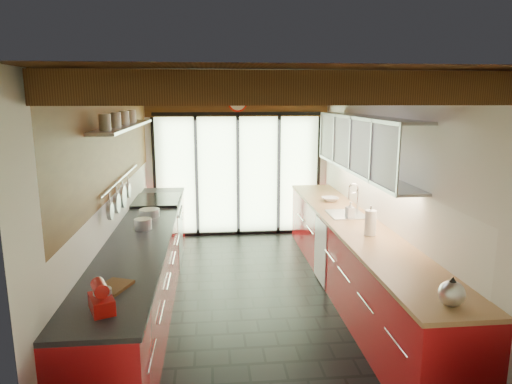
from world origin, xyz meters
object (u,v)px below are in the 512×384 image
stand_mixer (102,298)px  kettle (452,292)px  soap_bottle (350,210)px  paper_towel (370,223)px  bowl (330,199)px

stand_mixer → kettle: bearing=-3.6°
stand_mixer → soap_bottle: 3.44m
stand_mixer → kettle: size_ratio=1.11×
stand_mixer → paper_towel: bearing=31.9°
stand_mixer → bowl: (2.54, 3.30, -0.06)m
paper_towel → bowl: (0.00, 1.72, -0.11)m
kettle → bowl: bearing=90.0°
kettle → paper_towel: size_ratio=0.80×
kettle → soap_bottle: 2.48m
paper_towel → soap_bottle: 0.74m
stand_mixer → soap_bottle: size_ratio=1.39×
soap_bottle → paper_towel: bearing=-90.0°
kettle → soap_bottle: (0.00, 2.48, 0.01)m
paper_towel → kettle: bearing=-90.0°
soap_bottle → bowl: soap_bottle is taller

